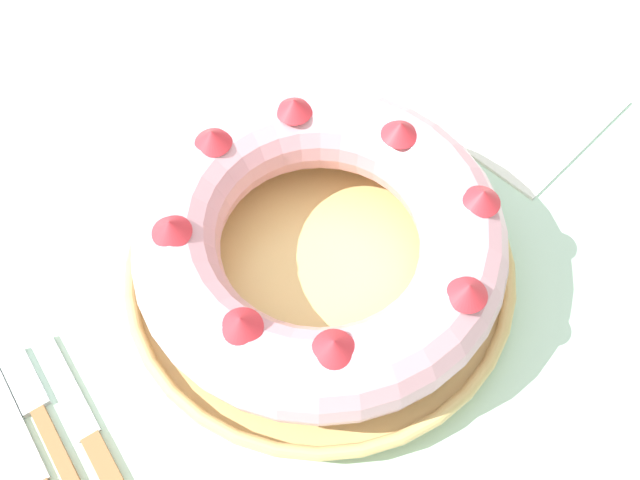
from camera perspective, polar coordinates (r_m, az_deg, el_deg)
dining_table at (r=0.77m, az=1.65°, el=-6.20°), size 1.52×1.21×0.77m
serving_dish at (r=0.69m, az=0.00°, el=-2.26°), size 0.36×0.36×0.03m
bundt_cake at (r=0.65m, az=0.01°, el=0.03°), size 0.33×0.33×0.09m
fork at (r=0.68m, az=-19.76°, el=-14.09°), size 0.02×0.22×0.01m
cake_knife at (r=0.67m, az=-16.98°, el=-14.37°), size 0.02×0.19×0.01m
napkin at (r=0.85m, az=16.03°, el=8.99°), size 0.20×0.16×0.00m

